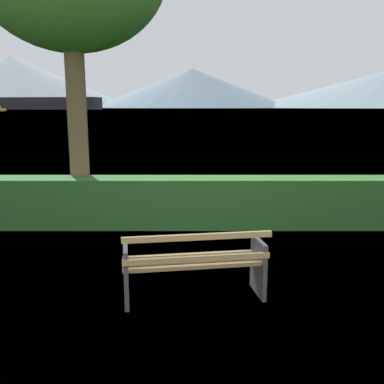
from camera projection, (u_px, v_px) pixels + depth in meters
ground_plane at (193, 297)px, 5.14m from camera, size 1400.00×1400.00×0.00m
water_surface at (191, 109)px, 306.37m from camera, size 620.00×620.00×0.00m
park_bench at (193, 265)px, 5.00m from camera, size 1.71×0.81×0.87m
hedge_row at (192, 202)px, 8.08m from camera, size 12.00×0.67×0.92m
cargo_ship_large at (8, 99)px, 285.02m from camera, size 108.49×33.11×24.04m
distant_hills at (196, 86)px, 566.63m from camera, size 848.92×379.63×67.43m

